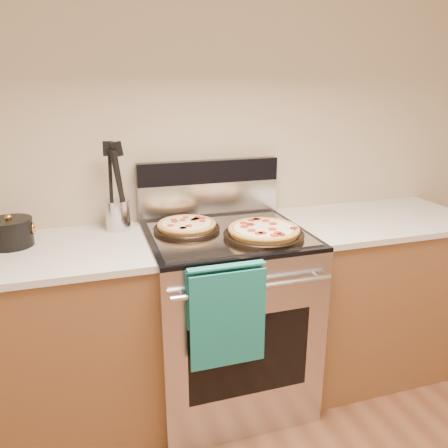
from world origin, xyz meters
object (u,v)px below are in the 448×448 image
object	(u,v)px
pepperoni_pizza_back	(187,226)
saucepan	(11,234)
pepperoni_pizza_front	(264,232)
utensil_crock	(118,215)
range_body	(227,319)

from	to	relation	value
pepperoni_pizza_back	saucepan	xyz separation A→B (m)	(-0.78, 0.06, 0.02)
pepperoni_pizza_front	utensil_crock	xyz separation A→B (m)	(-0.63, 0.36, 0.03)
range_body	pepperoni_pizza_front	bearing A→B (deg)	-43.36
pepperoni_pizza_front	utensil_crock	distance (m)	0.73
saucepan	pepperoni_pizza_back	bearing A→B (deg)	-4.69
range_body	utensil_crock	distance (m)	0.76
utensil_crock	range_body	bearing A→B (deg)	-25.64
pepperoni_pizza_back	pepperoni_pizza_front	distance (m)	0.38
pepperoni_pizza_front	utensil_crock	bearing A→B (deg)	149.80
range_body	utensil_crock	size ratio (longest dim) A/B	6.02
range_body	pepperoni_pizza_front	distance (m)	0.54
pepperoni_pizza_front	utensil_crock	world-z (taller)	utensil_crock
pepperoni_pizza_front	range_body	bearing A→B (deg)	136.64
pepperoni_pizza_back	utensil_crock	world-z (taller)	utensil_crock
pepperoni_pizza_front	saucepan	xyz separation A→B (m)	(-1.10, 0.26, 0.02)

